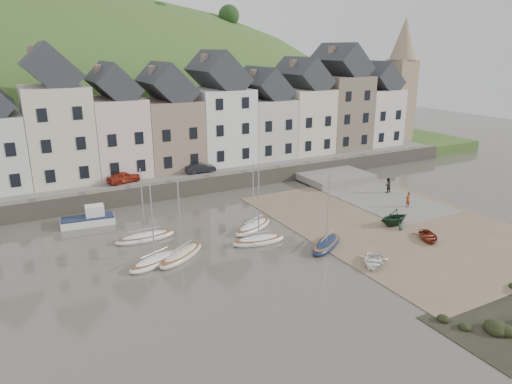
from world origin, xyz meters
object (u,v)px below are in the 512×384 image
rowboat_white (374,261)px  person_red (408,199)px  sailboat_0 (145,237)px  car_right (201,168)px  person_dark (388,185)px  car_left (124,177)px  rowboat_red (428,236)px  rowboat_green (394,217)px

rowboat_white → person_red: (11.75, 8.14, 0.53)m
sailboat_0 → car_right: (10.00, 12.41, 1.90)m
person_dark → car_left: bearing=-31.4°
person_red → car_left: (-23.72, 16.89, 1.30)m
rowboat_white → rowboat_red: 7.28m
car_right → rowboat_red: bearing=-153.6°
person_dark → car_right: size_ratio=0.49×
rowboat_red → rowboat_white: bearing=-138.0°
sailboat_0 → rowboat_red: 23.37m
rowboat_white → rowboat_red: bearing=55.3°
rowboat_green → car_left: (-18.96, 19.88, 1.36)m
person_red → car_right: bearing=-55.7°
rowboat_red → car_left: (-19.12, 23.63, 1.85)m
car_left → rowboat_white: bearing=-168.1°
rowboat_red → car_right: 25.92m
rowboat_white → car_left: (-11.98, 25.03, 1.84)m
rowboat_red → person_red: size_ratio=1.84×
rowboat_white → car_left: 27.81m
rowboat_green → car_left: 27.51m
rowboat_white → rowboat_green: rowboat_green is taller
rowboat_green → person_dark: size_ratio=1.79×
rowboat_red → car_right: (-10.50, 23.63, 1.81)m
rowboat_red → person_dark: person_dark is taller
rowboat_green → person_dark: (6.40, 7.54, 0.11)m
person_red → person_dark: bearing=-117.3°
rowboat_green → rowboat_white: bearing=-53.3°
rowboat_green → car_left: car_left is taller
rowboat_white → car_left: bearing=159.7°
rowboat_red → person_dark: size_ratio=1.73×
car_left → person_red: bearing=-139.1°
sailboat_0 → rowboat_white: bearing=-43.4°
rowboat_green → rowboat_red: bearing=2.8°
person_dark → car_left: car_left is taller
rowboat_red → person_dark: bearing=91.9°
sailboat_0 → person_red: size_ratio=4.04×
rowboat_white → sailboat_0: bearing=-179.2°
person_dark → rowboat_green: bearing=44.2°
person_red → sailboat_0: bearing=-17.6°
sailboat_0 → rowboat_white: sailboat_0 is taller
car_left → person_dark: bearing=-129.6°
rowboat_white → car_left: size_ratio=0.84×
sailboat_0 → person_dark: sailboat_0 is taller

